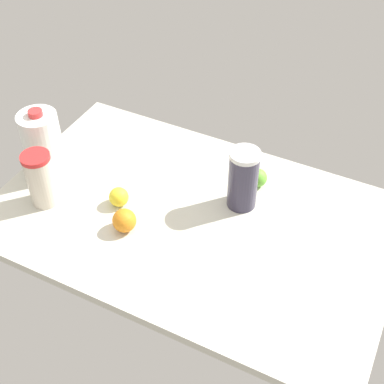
{
  "coord_description": "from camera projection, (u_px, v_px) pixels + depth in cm",
  "views": [
    {
      "loc": [
        -50.27,
        100.09,
        119.17
      ],
      "look_at": [
        0.0,
        0.0,
        13.0
      ],
      "focal_mm": 50.0,
      "sensor_mm": 36.0,
      "label": 1
    }
  ],
  "objects": [
    {
      "name": "countertop",
      "position": [
        192.0,
        219.0,
        1.62
      ],
      "size": [
        120.0,
        76.0,
        3.0
      ],
      "primitive_type": "cube",
      "color": "beige",
      "rests_on": "ground"
    },
    {
      "name": "lime_near_front",
      "position": [
        258.0,
        178.0,
        1.69
      ],
      "size": [
        5.93,
        5.93,
        5.93
      ],
      "primitive_type": "sphere",
      "color": "#67BA36",
      "rests_on": "countertop"
    },
    {
      "name": "milk_jug",
      "position": [
        43.0,
        144.0,
        1.68
      ],
      "size": [
        12.34,
        12.34,
        24.14
      ],
      "color": "white",
      "rests_on": "countertop"
    },
    {
      "name": "shaker_bottle",
      "position": [
        243.0,
        179.0,
        1.58
      ],
      "size": [
        9.2,
        9.2,
        20.2
      ],
      "color": "#322E43",
      "rests_on": "countertop"
    },
    {
      "name": "lemon_loose",
      "position": [
        119.0,
        197.0,
        1.63
      ],
      "size": [
        6.06,
        6.06,
        6.06
      ],
      "primitive_type": "sphere",
      "color": "yellow",
      "rests_on": "countertop"
    },
    {
      "name": "orange_beside_bowl",
      "position": [
        124.0,
        221.0,
        1.55
      ],
      "size": [
        7.07,
        7.07,
        7.07
      ],
      "primitive_type": "sphere",
      "color": "orange",
      "rests_on": "countertop"
    },
    {
      "name": "tumbler_cup",
      "position": [
        41.0,
        179.0,
        1.6
      ],
      "size": [
        8.69,
        8.69,
        18.17
      ],
      "color": "beige",
      "rests_on": "countertop"
    }
  ]
}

